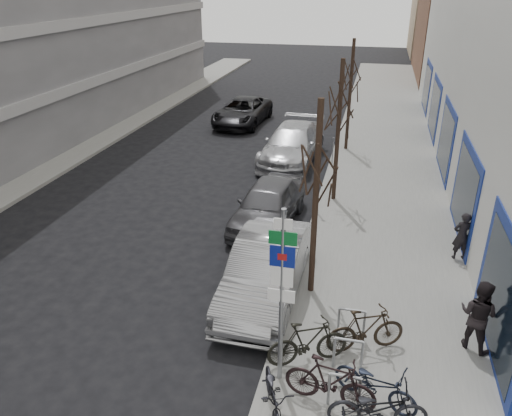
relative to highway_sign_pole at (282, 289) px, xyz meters
The scene contains 25 objects.
ground 3.44m from the highway_sign_pole, behind, with size 120.00×120.00×0.00m, color black.
sidewalk_east 10.50m from the highway_sign_pole, 78.15° to the left, with size 5.00×70.00×0.15m, color slate.
sidewalk_west 16.90m from the highway_sign_pole, 143.24° to the left, with size 3.00×70.00×0.15m, color slate.
brick_building_far 41.42m from the highway_sign_pole, 75.16° to the left, with size 12.00×14.00×8.00m, color brown.
tan_building_far 56.16m from the highway_sign_pole, 78.59° to the left, with size 13.00×12.00×9.00m, color #937A5B.
highway_sign_pole is the anchor object (origin of this frame).
bike_rack 2.36m from the highway_sign_pole, 23.59° to the left, with size 0.66×2.26×0.83m.
tree_near 3.88m from the highway_sign_pole, 86.74° to the left, with size 1.80×1.80×5.50m.
tree_mid 10.15m from the highway_sign_pole, 88.86° to the left, with size 1.80×1.80×5.50m.
tree_far 16.59m from the highway_sign_pole, 89.31° to the left, with size 1.80×1.80×5.50m.
meter_front 3.39m from the highway_sign_pole, 94.75° to the left, with size 0.10×0.08×1.27m.
meter_mid 8.65m from the highway_sign_pole, 91.68° to the left, with size 0.10×0.08×1.27m.
meter_back 14.10m from the highway_sign_pole, 91.02° to the left, with size 0.10×0.08×1.27m.
bike_near_left 2.03m from the highway_sign_pole, 86.13° to the right, with size 0.53×1.77×1.08m, color black.
bike_near_right 2.11m from the highway_sign_pole, 23.08° to the right, with size 0.57×1.91×1.16m, color black.
bike_mid_curb 2.68m from the highway_sign_pole, ahead, with size 0.54×1.79×1.09m, color black.
bike_mid_inner 1.91m from the highway_sign_pole, 50.53° to the left, with size 0.56×1.89×1.15m, color black.
bike_far_curb 2.82m from the highway_sign_pole, 22.52° to the right, with size 0.58×1.91×1.17m, color black.
bike_far_inner 2.81m from the highway_sign_pole, 38.00° to the left, with size 0.56×1.90×1.15m, color black.
parked_car_front 3.67m from the highway_sign_pole, 107.67° to the left, with size 1.77×5.07×1.67m, color #98989C.
parked_car_mid 7.92m from the highway_sign_pole, 104.18° to the left, with size 1.87×4.65×1.58m, color #4C4C51.
parked_car_back 14.67m from the highway_sign_pole, 98.79° to the left, with size 2.38×5.86×1.70m, color #B4B5BA.
lane_car 21.36m from the highway_sign_pole, 107.09° to the left, with size 2.53×5.48×1.52m, color black.
pedestrian_near 7.83m from the highway_sign_pole, 55.06° to the left, with size 0.56×0.37×1.55m, color black.
pedestrian_far 4.90m from the highway_sign_pole, 26.23° to the left, with size 0.66×0.45×1.80m, color black.
Camera 1 is at (3.84, -8.19, 8.06)m, focal length 35.00 mm.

